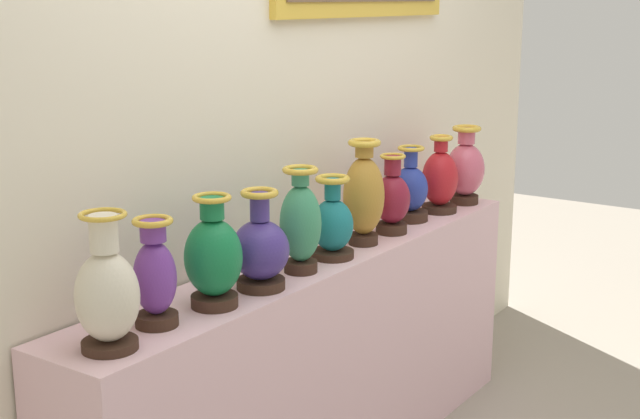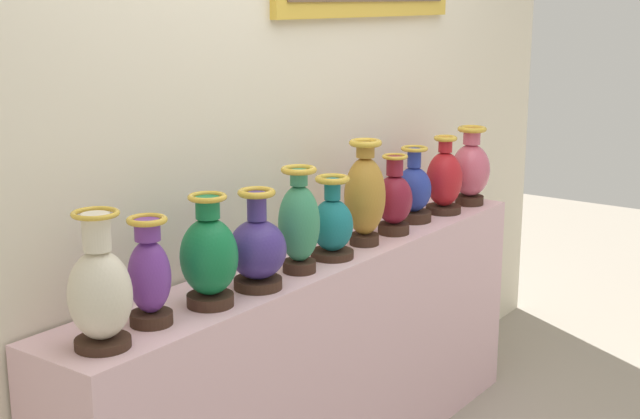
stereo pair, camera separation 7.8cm
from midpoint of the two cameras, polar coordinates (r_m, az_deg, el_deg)
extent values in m
cube|color=beige|center=(3.41, 0.67, -10.11)|extent=(2.40, 0.35, 0.89)
cube|color=beige|center=(3.27, -2.65, 9.02)|extent=(4.49, 0.10, 3.11)
cylinder|color=#382319|center=(2.48, -12.77, -8.28)|extent=(0.15, 0.15, 0.03)
ellipsoid|color=beige|center=(2.43, -12.93, -5.33)|extent=(0.17, 0.17, 0.24)
cylinder|color=beige|center=(2.38, -13.14, -1.41)|extent=(0.07, 0.07, 0.10)
torus|color=gold|center=(2.37, -13.21, -0.25)|extent=(0.13, 0.13, 0.01)
cylinder|color=#382319|center=(2.62, -9.84, -6.84)|extent=(0.12, 0.12, 0.04)
ellipsoid|color=#6B3393|center=(2.58, -9.95, -4.23)|extent=(0.12, 0.12, 0.21)
cylinder|color=#6B3393|center=(2.54, -10.07, -1.30)|extent=(0.07, 0.07, 0.06)
torus|color=gold|center=(2.53, -10.10, -0.66)|extent=(0.12, 0.12, 0.02)
cylinder|color=#382319|center=(2.74, -6.18, -5.74)|extent=(0.14, 0.14, 0.04)
ellipsoid|color=#14723D|center=(2.70, -6.25, -3.00)|extent=(0.18, 0.18, 0.24)
cylinder|color=#14723D|center=(2.66, -6.33, 0.11)|extent=(0.07, 0.07, 0.06)
torus|color=gold|center=(2.66, -6.35, 0.79)|extent=(0.12, 0.12, 0.02)
cylinder|color=#382319|center=(2.89, -3.19, -4.71)|extent=(0.16, 0.16, 0.03)
ellipsoid|color=#3F2D7F|center=(2.86, -3.22, -2.55)|extent=(0.19, 0.19, 0.19)
cylinder|color=#3F2D7F|center=(2.82, -3.26, 0.20)|extent=(0.06, 0.06, 0.09)
torus|color=gold|center=(2.81, -3.27, 1.08)|extent=(0.12, 0.12, 0.02)
cylinder|color=#382319|center=(3.06, -0.59, -3.63)|extent=(0.11, 0.11, 0.04)
ellipsoid|color=#388C60|center=(3.02, -0.60, -0.89)|extent=(0.14, 0.14, 0.26)
cylinder|color=#388C60|center=(2.98, -0.60, 2.05)|extent=(0.06, 0.06, 0.05)
torus|color=gold|center=(2.98, -0.60, 2.54)|extent=(0.12, 0.12, 0.02)
cylinder|color=#382319|center=(3.22, 1.47, -2.86)|extent=(0.16, 0.16, 0.03)
ellipsoid|color=#19727A|center=(3.19, 1.48, -1.01)|extent=(0.15, 0.15, 0.19)
cylinder|color=#19727A|center=(3.16, 1.50, 1.29)|extent=(0.06, 0.06, 0.07)
torus|color=gold|center=(3.15, 1.50, 1.95)|extent=(0.12, 0.12, 0.02)
cylinder|color=#382319|center=(3.40, 3.50, -1.90)|extent=(0.11, 0.11, 0.04)
ellipsoid|color=#B27F2D|center=(3.36, 3.54, 0.85)|extent=(0.16, 0.16, 0.30)
cylinder|color=#B27F2D|center=(3.32, 3.58, 3.80)|extent=(0.07, 0.07, 0.05)
torus|color=gold|center=(3.32, 3.59, 4.26)|extent=(0.12, 0.12, 0.02)
cylinder|color=#382319|center=(3.56, 5.34, -1.21)|extent=(0.12, 0.12, 0.04)
ellipsoid|color=maroon|center=(3.53, 5.38, 0.64)|extent=(0.14, 0.14, 0.19)
cylinder|color=maroon|center=(3.51, 5.42, 2.78)|extent=(0.07, 0.07, 0.07)
torus|color=gold|center=(3.50, 5.44, 3.38)|extent=(0.10, 0.10, 0.01)
cylinder|color=#382319|center=(3.77, 6.52, -0.42)|extent=(0.15, 0.15, 0.04)
ellipsoid|color=#263899|center=(3.74, 6.57, 1.28)|extent=(0.15, 0.15, 0.19)
cylinder|color=#263899|center=(3.72, 6.62, 3.28)|extent=(0.06, 0.06, 0.08)
torus|color=gold|center=(3.71, 6.64, 3.87)|extent=(0.11, 0.11, 0.02)
cylinder|color=#382319|center=(3.93, 8.42, 0.02)|extent=(0.15, 0.15, 0.03)
ellipsoid|color=red|center=(3.90, 8.49, 1.93)|extent=(0.16, 0.16, 0.24)
cylinder|color=red|center=(3.88, 8.56, 4.07)|extent=(0.06, 0.06, 0.06)
torus|color=gold|center=(3.87, 8.58, 4.51)|extent=(0.10, 0.10, 0.02)
cylinder|color=#382319|center=(4.11, 10.03, 0.60)|extent=(0.13, 0.13, 0.04)
ellipsoid|color=#CC5972|center=(4.08, 10.10, 2.48)|extent=(0.17, 0.17, 0.24)
cylinder|color=#CC5972|center=(4.06, 10.19, 4.59)|extent=(0.08, 0.08, 0.07)
torus|color=gold|center=(4.05, 10.21, 5.06)|extent=(0.13, 0.13, 0.02)
camera|label=1|loc=(0.04, -89.30, 0.17)|focal=50.25mm
camera|label=2|loc=(0.04, 90.70, -0.17)|focal=50.25mm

